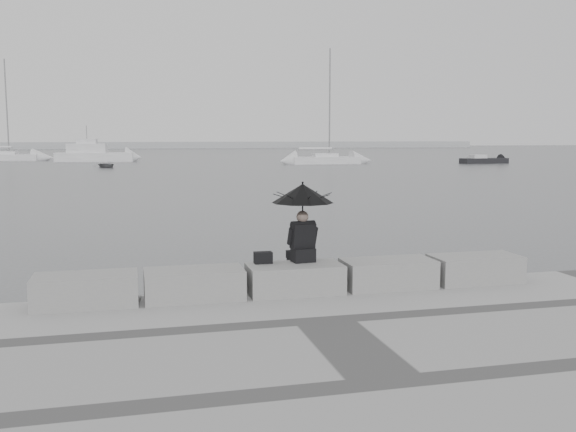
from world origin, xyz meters
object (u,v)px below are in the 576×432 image
object	(u,v)px
seated_person	(303,205)
sailboat_right	(325,159)
motor_cruiser	(95,154)
small_motorboat	(484,161)
sailboat_left	(5,157)
dinghy	(106,165)

from	to	relation	value
seated_person	sailboat_right	bearing A→B (deg)	65.69
motor_cruiser	sailboat_right	bearing A→B (deg)	-20.71
small_motorboat	sailboat_left	bearing A→B (deg)	152.90
seated_person	small_motorboat	bearing A→B (deg)	49.86
dinghy	seated_person	bearing A→B (deg)	-105.56
sailboat_right	sailboat_left	bearing A→B (deg)	153.24
seated_person	sailboat_right	world-z (taller)	sailboat_right
small_motorboat	dinghy	xyz separation A→B (m)	(-42.03, 0.11, -0.06)
sailboat_left	sailboat_right	xyz separation A→B (m)	(36.96, -19.17, 0.01)
sailboat_right	motor_cruiser	world-z (taller)	sailboat_right
seated_person	small_motorboat	world-z (taller)	seated_person
sailboat_left	small_motorboat	world-z (taller)	sailboat_left
sailboat_right	dinghy	distance (m)	23.91
sailboat_right	dinghy	bearing A→B (deg)	-172.61
small_motorboat	motor_cruiser	bearing A→B (deg)	154.46
seated_person	sailboat_left	world-z (taller)	sailboat_left
motor_cruiser	small_motorboat	size ratio (longest dim) A/B	1.64
motor_cruiser	sailboat_left	bearing A→B (deg)	159.18
sailboat_right	small_motorboat	size ratio (longest dim) A/B	2.22
sailboat_right	dinghy	xyz separation A→B (m)	(-23.74, -2.80, -0.26)
sailboat_left	small_motorboat	xyz separation A→B (m)	(55.24, -22.09, -0.20)
seated_person	dinghy	world-z (taller)	seated_person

